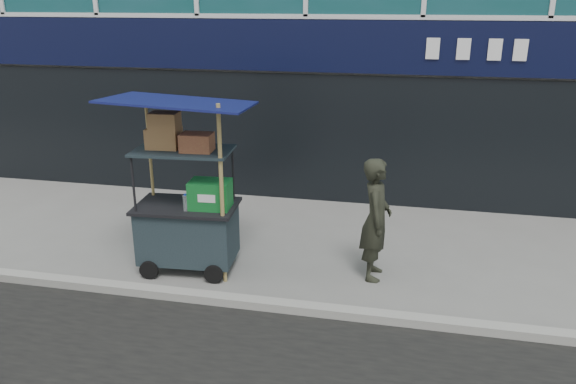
# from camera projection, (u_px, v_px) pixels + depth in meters

# --- Properties ---
(ground) EXTENTS (80.00, 80.00, 0.00)m
(ground) POSITION_uv_depth(u_px,v_px,m) (250.00, 298.00, 7.33)
(ground) COLOR slate
(ground) RESTS_ON ground
(curb) EXTENTS (80.00, 0.18, 0.12)m
(curb) POSITION_uv_depth(u_px,v_px,m) (246.00, 302.00, 7.12)
(curb) COLOR #9A9A91
(curb) RESTS_ON ground
(vendor_cart) EXTENTS (1.96, 1.45, 2.53)m
(vendor_cart) POSITION_uv_depth(u_px,v_px,m) (188.00, 211.00, 7.86)
(vendor_cart) COLOR #18252A
(vendor_cart) RESTS_ON ground
(vendor_man) EXTENTS (0.42, 0.63, 1.72)m
(vendor_man) POSITION_uv_depth(u_px,v_px,m) (376.00, 219.00, 7.64)
(vendor_man) COLOR black
(vendor_man) RESTS_ON ground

